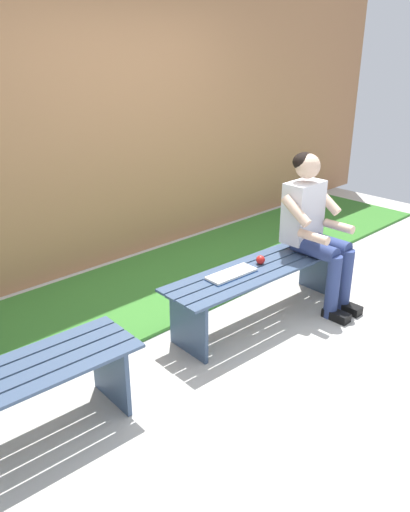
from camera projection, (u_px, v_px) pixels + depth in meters
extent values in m
cube|color=beige|center=(269.00, 456.00, 2.78)|extent=(10.00, 7.00, 0.04)
cube|color=#387A2D|center=(75.00, 317.00, 4.12)|extent=(9.00, 1.33, 0.03)
cube|color=#B27A51|center=(64.00, 104.00, 4.49)|extent=(9.50, 0.24, 3.13)
cube|color=#384C6B|center=(247.00, 260.00, 4.07)|extent=(1.74, 0.18, 0.02)
cube|color=#384C6B|center=(257.00, 265.00, 3.99)|extent=(1.74, 0.18, 0.02)
cube|color=#384C6B|center=(268.00, 269.00, 3.91)|extent=(1.74, 0.18, 0.02)
cube|color=#384C6B|center=(279.00, 274.00, 3.83)|extent=(1.74, 0.18, 0.02)
cube|color=#384C6B|center=(319.00, 268.00, 4.49)|extent=(0.05, 0.40, 0.45)
cube|color=#384C6B|center=(188.00, 325.00, 3.59)|extent=(0.05, 0.40, 0.45)
cube|color=#384C6B|center=(110.00, 370.00, 3.09)|extent=(0.05, 0.40, 0.45)
cube|color=silver|center=(303.00, 212.00, 4.17)|extent=(0.34, 0.20, 0.50)
sphere|color=beige|center=(308.00, 166.00, 4.01)|extent=(0.20, 0.20, 0.20)
ellipsoid|color=black|center=(305.00, 162.00, 4.02)|extent=(0.20, 0.19, 0.15)
cylinder|color=navy|center=(327.00, 244.00, 4.19)|extent=(0.13, 0.40, 0.13)
cylinder|color=navy|center=(314.00, 249.00, 4.07)|extent=(0.13, 0.40, 0.13)
cylinder|color=navy|center=(345.00, 280.00, 4.16)|extent=(0.11, 0.11, 0.54)
cube|color=black|center=(348.00, 308.00, 4.21)|extent=(0.10, 0.22, 0.07)
cylinder|color=navy|center=(333.00, 287.00, 4.04)|extent=(0.11, 0.11, 0.54)
cube|color=black|center=(336.00, 315.00, 4.09)|extent=(0.10, 0.22, 0.07)
cylinder|color=beige|center=(327.00, 200.00, 4.22)|extent=(0.08, 0.28, 0.23)
cylinder|color=beige|center=(339.00, 226.00, 4.16)|extent=(0.07, 0.26, 0.07)
cylinder|color=beige|center=(296.00, 211.00, 3.95)|extent=(0.08, 0.28, 0.23)
cylinder|color=beige|center=(314.00, 237.00, 3.93)|extent=(0.07, 0.26, 0.07)
sphere|color=red|center=(261.00, 260.00, 3.96)|extent=(0.07, 0.07, 0.07)
cube|color=white|center=(241.00, 270.00, 3.84)|extent=(0.21, 0.16, 0.02)
cube|color=white|center=(221.00, 278.00, 3.71)|extent=(0.21, 0.16, 0.02)
cube|color=#1E478C|center=(231.00, 275.00, 3.78)|extent=(0.42, 0.18, 0.01)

